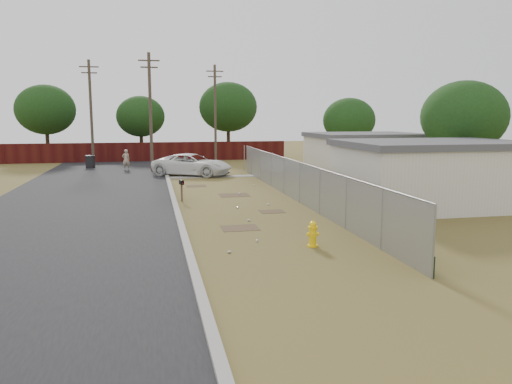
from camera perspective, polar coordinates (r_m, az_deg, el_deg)
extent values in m
plane|color=brown|center=(24.15, -2.05, -1.48)|extent=(120.00, 120.00, 0.00)
cube|color=black|center=(31.89, -17.99, 0.59)|extent=(9.00, 60.00, 0.02)
cube|color=gray|center=(31.72, -9.89, 0.94)|extent=(0.25, 60.00, 0.12)
cube|color=gray|center=(35.41, -5.24, 1.76)|extent=(6.20, 1.00, 0.03)
cylinder|color=gray|center=(13.86, 19.66, -5.43)|extent=(0.06, 0.06, 2.00)
cylinder|color=gray|center=(16.42, 14.20, -3.03)|extent=(0.06, 0.06, 2.00)
cylinder|color=gray|center=(19.11, 10.27, -1.28)|extent=(0.06, 0.06, 2.00)
cylinder|color=gray|center=(21.88, 7.32, 0.04)|extent=(0.06, 0.06, 2.00)
cylinder|color=gray|center=(24.70, 5.04, 1.07)|extent=(0.06, 0.06, 2.00)
cylinder|color=gray|center=(27.56, 3.23, 1.87)|extent=(0.06, 0.06, 2.00)
cylinder|color=gray|center=(30.45, 1.76, 2.53)|extent=(0.06, 0.06, 2.00)
cylinder|color=gray|center=(33.36, 0.54, 3.07)|extent=(0.06, 0.06, 2.00)
cylinder|color=gray|center=(36.28, -0.48, 3.52)|extent=(0.06, 0.06, 2.00)
cylinder|color=gray|center=(39.21, -1.35, 3.91)|extent=(0.06, 0.06, 2.00)
cylinder|color=gray|center=(25.54, 4.42, 3.58)|extent=(0.04, 26.00, 0.04)
cube|color=gray|center=(25.65, 4.39, 1.36)|extent=(0.01, 26.00, 2.00)
cube|color=black|center=(25.77, 4.50, -0.19)|extent=(0.03, 26.00, 0.60)
cube|color=#40110D|center=(48.58, -14.21, 4.44)|extent=(30.00, 0.12, 1.80)
cylinder|color=#44372D|center=(39.42, -11.96, 8.84)|extent=(0.24, 0.24, 9.00)
cube|color=#44372D|center=(39.64, -12.15, 14.48)|extent=(1.60, 0.10, 0.10)
cube|color=#44372D|center=(39.59, -12.12, 13.76)|extent=(1.30, 0.10, 0.10)
cylinder|color=#44372D|center=(45.69, -18.32, 8.54)|extent=(0.24, 0.24, 9.00)
cube|color=#44372D|center=(45.88, -18.56, 13.41)|extent=(1.60, 0.10, 0.10)
cube|color=#44372D|center=(45.83, -18.53, 12.79)|extent=(1.30, 0.10, 0.10)
cylinder|color=#44372D|center=(47.81, -4.68, 8.93)|extent=(0.24, 0.24, 9.00)
cube|color=#44372D|center=(47.98, -4.74, 13.60)|extent=(1.60, 0.10, 0.10)
cube|color=#44372D|center=(47.94, -4.73, 13.00)|extent=(1.30, 0.10, 0.10)
cube|color=beige|center=(25.24, 19.34, 1.69)|extent=(8.00, 6.00, 2.80)
cube|color=#49484D|center=(25.12, 19.51, 5.20)|extent=(8.32, 6.24, 0.30)
cube|color=beige|center=(35.65, 12.27, 3.88)|extent=(7.00, 6.00, 2.80)
cube|color=#49484D|center=(35.56, 12.35, 6.37)|extent=(7.28, 6.24, 0.30)
cylinder|color=#322516|center=(53.42, -22.71, 5.21)|extent=(0.36, 0.36, 3.30)
ellipsoid|color=black|center=(53.36, -22.91, 8.66)|extent=(5.70, 5.70, 4.84)
cylinder|color=#322516|center=(53.50, -12.95, 5.42)|extent=(0.36, 0.36, 2.86)
ellipsoid|color=black|center=(53.43, -13.05, 8.42)|extent=(4.94, 4.94, 4.20)
cylinder|color=#322516|center=(53.09, -3.18, 5.96)|extent=(0.36, 0.36, 3.52)
ellipsoid|color=black|center=(53.04, -3.21, 9.68)|extent=(6.08, 6.08, 5.17)
cylinder|color=#322516|center=(44.89, 10.49, 4.78)|extent=(0.36, 0.36, 2.64)
ellipsoid|color=black|center=(44.79, 10.59, 8.07)|extent=(4.56, 4.56, 3.88)
cylinder|color=#322516|center=(32.12, 22.39, 2.97)|extent=(0.36, 0.36, 2.86)
ellipsoid|color=black|center=(32.00, 22.68, 7.96)|extent=(4.94, 4.94, 4.20)
cylinder|color=yellow|center=(16.62, 6.49, -6.10)|extent=(0.40, 0.40, 0.06)
cylinder|color=yellow|center=(16.55, 6.50, -5.05)|extent=(0.28, 0.28, 0.61)
cylinder|color=yellow|center=(16.48, 6.52, -4.02)|extent=(0.37, 0.37, 0.05)
sphere|color=yellow|center=(16.46, 6.53, -3.74)|extent=(0.27, 0.27, 0.24)
cylinder|color=yellow|center=(16.43, 6.53, -3.31)|extent=(0.05, 0.05, 0.06)
cylinder|color=yellow|center=(16.50, 6.01, -4.81)|extent=(0.12, 0.13, 0.12)
cylinder|color=yellow|center=(16.56, 7.01, -4.79)|extent=(0.12, 0.13, 0.12)
cylinder|color=yellow|center=(16.39, 6.60, -4.92)|extent=(0.16, 0.14, 0.15)
cube|color=brown|center=(25.40, -8.49, -0.03)|extent=(0.10, 0.10, 0.91)
cube|color=black|center=(25.33, -8.51, 1.04)|extent=(0.24, 0.46, 0.16)
cylinder|color=black|center=(25.32, -8.52, 1.23)|extent=(0.24, 0.46, 0.16)
cube|color=#B90E0D|center=(25.10, -8.38, 0.98)|extent=(0.02, 0.04, 0.09)
imported|color=white|center=(36.34, -7.27, 3.13)|extent=(6.24, 5.04, 1.58)
imported|color=tan|center=(41.03, -14.64, 3.60)|extent=(0.68, 0.52, 1.65)
cube|color=black|center=(43.52, -18.41, 3.26)|extent=(0.70, 0.70, 0.98)
cube|color=black|center=(43.48, -18.44, 3.93)|extent=(0.77, 0.77, 0.08)
cylinder|color=black|center=(43.18, -18.10, 2.72)|extent=(0.08, 0.21, 0.20)
cylinder|color=silver|center=(17.13, 0.09, -5.57)|extent=(0.10, 0.12, 0.07)
cylinder|color=#BBBBC1|center=(20.42, -0.83, -3.24)|extent=(0.12, 0.11, 0.07)
cylinder|color=silver|center=(24.05, 1.40, -1.42)|extent=(0.12, 0.12, 0.07)
cylinder|color=#BBBBC1|center=(15.76, -3.09, -6.85)|extent=(0.10, 0.08, 0.07)
cylinder|color=silver|center=(27.40, -1.90, -0.18)|extent=(0.12, 0.10, 0.07)
cylinder|color=#BBBBC1|center=(23.27, -2.15, -1.77)|extent=(0.10, 0.12, 0.07)
cylinder|color=silver|center=(30.73, -0.26, 0.79)|extent=(0.11, 0.12, 0.07)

